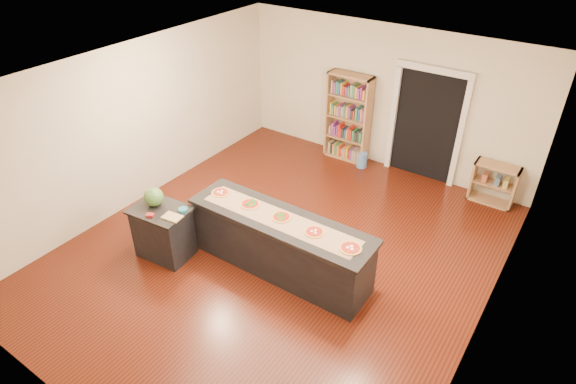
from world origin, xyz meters
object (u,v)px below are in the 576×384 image
Objects in this scene: low_shelf at (494,184)px; watermelon at (154,197)px; bookshelf at (348,118)px; kitchen_island at (280,244)px; side_counter at (164,232)px; waste_bin at (362,160)px.

watermelon is (-3.90, -4.31, 0.61)m from low_shelf.
kitchen_island is at bearing -76.41° from bookshelf.
low_shelf is 5.84m from watermelon.
side_counter is 2.78× the size of waste_bin.
kitchen_island reaches higher than side_counter.
side_counter is at bearing -106.72° from waste_bin.
side_counter is 0.58m from watermelon.
bookshelf reaches higher than watermelon.
kitchen_island is 4.19m from low_shelf.
kitchen_island is at bearing 20.44° from watermelon.
waste_bin is at bearing 96.63° from kitchen_island.
bookshelf is 3.02m from low_shelf.
watermelon is (-1.39, -4.14, 0.84)m from waste_bin.
bookshelf reaches higher than side_counter.
side_counter is 5.75m from low_shelf.
low_shelf is at bearing 59.80° from kitchen_island.
bookshelf is 4.41m from watermelon.
watermelon is at bearing -102.17° from bookshelf.
side_counter is 1.13× the size of low_shelf.
watermelon reaches higher than low_shelf.
bookshelf is at bearing 74.19° from side_counter.
side_counter is 4.45m from bookshelf.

